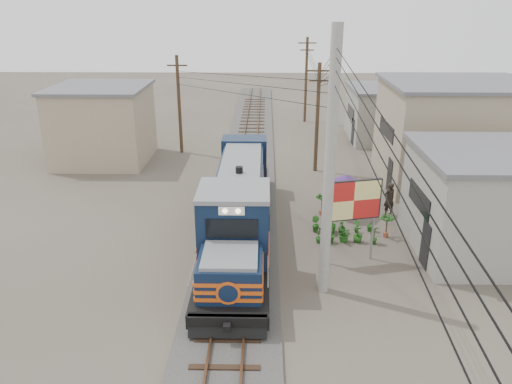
{
  "coord_description": "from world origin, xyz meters",
  "views": [
    {
      "loc": [
        1.21,
        -17.4,
        10.73
      ],
      "look_at": [
        0.78,
        4.38,
        2.2
      ],
      "focal_mm": 35.0,
      "sensor_mm": 36.0,
      "label": 1
    }
  ],
  "objects_px": {
    "locomotive": "(239,207)",
    "vendor": "(389,199)",
    "billboard": "(353,202)",
    "market_umbrella": "(346,180)"
  },
  "relations": [
    {
      "from": "locomotive",
      "to": "vendor",
      "type": "height_order",
      "value": "locomotive"
    },
    {
      "from": "billboard",
      "to": "market_umbrella",
      "type": "xyz_separation_m",
      "value": [
        0.47,
        4.96,
        -0.8
      ]
    },
    {
      "from": "locomotive",
      "to": "vendor",
      "type": "relative_size",
      "value": 8.35
    },
    {
      "from": "market_umbrella",
      "to": "locomotive",
      "type": "bearing_deg",
      "value": -150.73
    },
    {
      "from": "locomotive",
      "to": "market_umbrella",
      "type": "distance_m",
      "value": 6.15
    },
    {
      "from": "billboard",
      "to": "vendor",
      "type": "xyz_separation_m",
      "value": [
        2.79,
        4.98,
        -1.86
      ]
    },
    {
      "from": "vendor",
      "to": "billboard",
      "type": "bearing_deg",
      "value": 36.3
    },
    {
      "from": "billboard",
      "to": "vendor",
      "type": "height_order",
      "value": "billboard"
    },
    {
      "from": "market_umbrella",
      "to": "billboard",
      "type": "bearing_deg",
      "value": -95.41
    },
    {
      "from": "locomotive",
      "to": "billboard",
      "type": "xyz_separation_m",
      "value": [
        4.88,
        -1.96,
        1.11
      ]
    }
  ]
}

